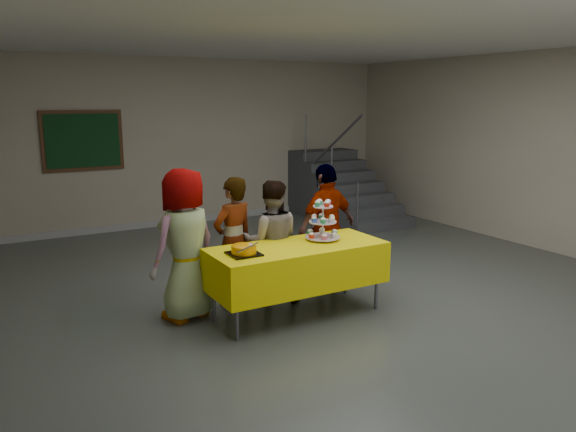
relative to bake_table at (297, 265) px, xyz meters
name	(u,v)px	position (x,y,z in m)	size (l,w,h in m)	color
room_shell	(353,113)	(0.65, -0.04, 1.57)	(10.00, 10.04, 3.02)	#4C514C
bake_table	(297,265)	(0.00, 0.00, 0.00)	(1.88, 0.78, 0.77)	#595960
cupcake_stand	(323,224)	(0.37, 0.08, 0.39)	(0.38, 0.38, 0.44)	silver
bear_cake	(244,249)	(-0.64, -0.05, 0.27)	(0.32, 0.36, 0.12)	black
schoolchild_a	(185,245)	(-1.05, 0.51, 0.24)	(0.78, 0.51, 1.60)	slate
schoolchild_b	(234,241)	(-0.45, 0.64, 0.17)	(0.53, 0.35, 1.45)	#5C5D65
schoolchild_c	(271,242)	(-0.04, 0.51, 0.14)	(0.68, 0.53, 1.40)	slate
schoolchild_d	(327,228)	(0.73, 0.55, 0.21)	(0.90, 0.38, 1.54)	slate
staircase	(338,192)	(3.34, 4.06, -0.07)	(1.30, 2.40, 2.04)	#424447
noticeboard	(83,141)	(-1.24, 4.90, 1.04)	(1.30, 0.05, 1.00)	#472B16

